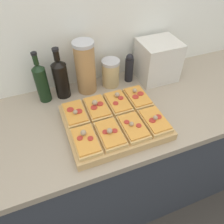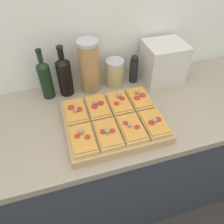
{
  "view_description": "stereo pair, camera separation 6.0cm",
  "coord_description": "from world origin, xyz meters",
  "px_view_note": "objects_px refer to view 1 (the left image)",
  "views": [
    {
      "loc": [
        -0.33,
        -0.46,
        1.71
      ],
      "look_at": [
        -0.06,
        0.26,
        0.97
      ],
      "focal_mm": 35.0,
      "sensor_mm": 36.0,
      "label": 1
    },
    {
      "loc": [
        -0.28,
        -0.48,
        1.71
      ],
      "look_at": [
        -0.06,
        0.26,
        0.97
      ],
      "focal_mm": 35.0,
      "sensor_mm": 36.0,
      "label": 2
    }
  ],
  "objects_px": {
    "cutting_board": "(114,122)",
    "pepper_mill": "(129,68)",
    "wine_bottle": "(61,78)",
    "grain_jar_short": "(111,73)",
    "grain_jar_tall": "(85,68)",
    "olive_oil_bottle": "(41,82)",
    "toaster_oven": "(158,60)"
  },
  "relations": [
    {
      "from": "cutting_board",
      "to": "grain_jar_tall",
      "type": "xyz_separation_m",
      "value": [
        -0.04,
        0.32,
        0.13
      ]
    },
    {
      "from": "grain_jar_short",
      "to": "pepper_mill",
      "type": "relative_size",
      "value": 0.91
    },
    {
      "from": "olive_oil_bottle",
      "to": "cutting_board",
      "type": "bearing_deg",
      "value": -48.39
    },
    {
      "from": "cutting_board",
      "to": "wine_bottle",
      "type": "relative_size",
      "value": 1.62
    },
    {
      "from": "wine_bottle",
      "to": "grain_jar_short",
      "type": "relative_size",
      "value": 1.79
    },
    {
      "from": "wine_bottle",
      "to": "toaster_oven",
      "type": "relative_size",
      "value": 1.16
    },
    {
      "from": "olive_oil_bottle",
      "to": "grain_jar_tall",
      "type": "xyz_separation_m",
      "value": [
        0.24,
        0.0,
        0.03
      ]
    },
    {
      "from": "grain_jar_short",
      "to": "toaster_oven",
      "type": "distance_m",
      "value": 0.29
    },
    {
      "from": "cutting_board",
      "to": "grain_jar_short",
      "type": "bearing_deg",
      "value": 72.02
    },
    {
      "from": "grain_jar_short",
      "to": "cutting_board",
      "type": "bearing_deg",
      "value": -107.98
    },
    {
      "from": "wine_bottle",
      "to": "grain_jar_tall",
      "type": "height_order",
      "value": "grain_jar_tall"
    },
    {
      "from": "wine_bottle",
      "to": "grain_jar_short",
      "type": "bearing_deg",
      "value": -0.0
    },
    {
      "from": "wine_bottle",
      "to": "grain_jar_tall",
      "type": "xyz_separation_m",
      "value": [
        0.14,
        -0.0,
        0.03
      ]
    },
    {
      "from": "wine_bottle",
      "to": "olive_oil_bottle",
      "type": "bearing_deg",
      "value": -180.0
    },
    {
      "from": "cutting_board",
      "to": "toaster_oven",
      "type": "bearing_deg",
      "value": 36.5
    },
    {
      "from": "olive_oil_bottle",
      "to": "toaster_oven",
      "type": "relative_size",
      "value": 1.16
    },
    {
      "from": "olive_oil_bottle",
      "to": "toaster_oven",
      "type": "bearing_deg",
      "value": -2.59
    },
    {
      "from": "grain_jar_tall",
      "to": "cutting_board",
      "type": "bearing_deg",
      "value": -82.4
    },
    {
      "from": "cutting_board",
      "to": "grain_jar_tall",
      "type": "relative_size",
      "value": 1.57
    },
    {
      "from": "olive_oil_bottle",
      "to": "grain_jar_tall",
      "type": "relative_size",
      "value": 0.96
    },
    {
      "from": "cutting_board",
      "to": "grain_jar_tall",
      "type": "height_order",
      "value": "grain_jar_tall"
    },
    {
      "from": "grain_jar_short",
      "to": "pepper_mill",
      "type": "distance_m",
      "value": 0.12
    },
    {
      "from": "olive_oil_bottle",
      "to": "pepper_mill",
      "type": "bearing_deg",
      "value": 0.0
    },
    {
      "from": "grain_jar_short",
      "to": "pepper_mill",
      "type": "xyz_separation_m",
      "value": [
        0.12,
        0.0,
        0.01
      ]
    },
    {
      "from": "olive_oil_bottle",
      "to": "wine_bottle",
      "type": "height_order",
      "value": "wine_bottle"
    },
    {
      "from": "pepper_mill",
      "to": "toaster_oven",
      "type": "height_order",
      "value": "toaster_oven"
    },
    {
      "from": "wine_bottle",
      "to": "pepper_mill",
      "type": "height_order",
      "value": "wine_bottle"
    },
    {
      "from": "pepper_mill",
      "to": "cutting_board",
      "type": "bearing_deg",
      "value": -124.74
    },
    {
      "from": "pepper_mill",
      "to": "wine_bottle",
      "type": "bearing_deg",
      "value": 180.0
    },
    {
      "from": "cutting_board",
      "to": "wine_bottle",
      "type": "distance_m",
      "value": 0.38
    },
    {
      "from": "cutting_board",
      "to": "pepper_mill",
      "type": "bearing_deg",
      "value": 55.26
    },
    {
      "from": "grain_jar_tall",
      "to": "grain_jar_short",
      "type": "distance_m",
      "value": 0.16
    }
  ]
}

